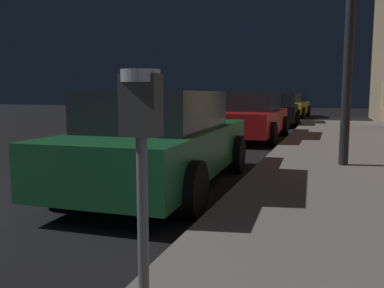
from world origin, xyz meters
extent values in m
cylinder|color=#59595B|center=(4.34, -0.12, 0.67)|extent=(0.06, 0.06, 1.04)
cube|color=#333333|center=(4.34, -0.12, 1.34)|extent=(0.19, 0.11, 0.30)
cylinder|color=#999EA5|center=(4.34, -0.12, 1.48)|extent=(0.19, 0.19, 0.06)
cube|color=black|center=(4.28, -0.12, 1.38)|extent=(0.01, 0.08, 0.11)
cube|color=#19592D|center=(2.85, 3.56, 0.57)|extent=(1.90, 4.49, 0.64)
cube|color=#1E2328|center=(2.86, 3.36, 1.15)|extent=(1.60, 2.35, 0.56)
cylinder|color=black|center=(1.93, 4.89, 0.33)|extent=(0.25, 0.67, 0.66)
cylinder|color=black|center=(3.65, 4.97, 0.33)|extent=(0.25, 0.67, 0.66)
cylinder|color=black|center=(2.05, 2.16, 0.33)|extent=(0.25, 0.67, 0.66)
cylinder|color=black|center=(3.77, 2.24, 0.33)|extent=(0.25, 0.67, 0.66)
cube|color=maroon|center=(2.85, 10.15, 0.57)|extent=(1.78, 4.58, 0.64)
cube|color=#1E2328|center=(2.85, 10.24, 1.15)|extent=(1.56, 2.43, 0.56)
cylinder|color=black|center=(1.96, 11.57, 0.33)|extent=(0.22, 0.66, 0.66)
cylinder|color=black|center=(3.75, 11.56, 0.33)|extent=(0.22, 0.66, 0.66)
cylinder|color=black|center=(1.95, 8.73, 0.33)|extent=(0.22, 0.66, 0.66)
cylinder|color=black|center=(3.74, 8.73, 0.33)|extent=(0.22, 0.66, 0.66)
cube|color=black|center=(2.85, 16.28, 0.57)|extent=(2.02, 4.53, 0.64)
cube|color=#1E2328|center=(2.85, 16.36, 1.15)|extent=(1.68, 2.08, 0.56)
cylinder|color=black|center=(1.87, 17.61, 0.33)|extent=(0.25, 0.67, 0.66)
cylinder|color=black|center=(3.68, 17.70, 0.33)|extent=(0.25, 0.67, 0.66)
cylinder|color=black|center=(2.02, 14.86, 0.33)|extent=(0.25, 0.67, 0.66)
cylinder|color=black|center=(3.83, 14.95, 0.33)|extent=(0.25, 0.67, 0.66)
cube|color=gold|center=(2.85, 22.77, 0.57)|extent=(2.01, 4.54, 0.64)
cube|color=#1E2328|center=(2.84, 22.62, 1.15)|extent=(1.67, 2.19, 0.56)
cylinder|color=black|center=(2.03, 24.20, 0.33)|extent=(0.26, 0.67, 0.66)
cylinder|color=black|center=(3.82, 24.10, 0.33)|extent=(0.26, 0.67, 0.66)
cylinder|color=black|center=(1.88, 21.44, 0.33)|extent=(0.26, 0.67, 0.66)
cylinder|color=black|center=(3.67, 21.34, 0.33)|extent=(0.26, 0.67, 0.66)
cube|color=#F2D17F|center=(7.32, 17.63, 1.26)|extent=(0.06, 0.90, 1.20)
camera|label=1|loc=(5.21, -1.84, 1.39)|focal=37.05mm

